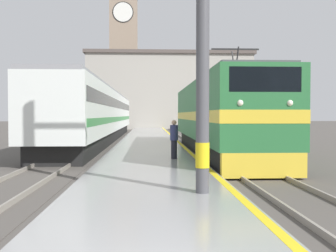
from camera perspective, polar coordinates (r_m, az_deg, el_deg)
ground_plane at (r=33.65m, az=-2.71°, el=-1.98°), size 200.00×200.00×0.00m
platform at (r=28.65m, az=-2.68°, el=-2.35°), size 4.24×140.00×0.26m
rail_track_near at (r=28.90m, az=4.49°, el=-2.51°), size 2.83×140.00×0.16m
rail_track_far at (r=28.92m, az=-10.57°, el=-2.53°), size 2.83×140.00×0.16m
locomotive_train at (r=21.24m, az=7.15°, el=1.37°), size 2.92×17.52×4.93m
passenger_train at (r=32.75m, az=-9.67°, el=1.72°), size 2.92×34.62×4.05m
catenary_mast at (r=9.63m, az=5.45°, el=15.49°), size 2.72×0.33×8.49m
person_on_platform at (r=16.65m, az=0.89°, el=-1.82°), size 0.34×0.34×1.64m
clock_tower at (r=71.54m, az=-6.42°, el=11.63°), size 5.89×5.89×27.25m
station_building at (r=60.78m, az=0.15°, el=5.07°), size 24.98×8.54×11.50m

